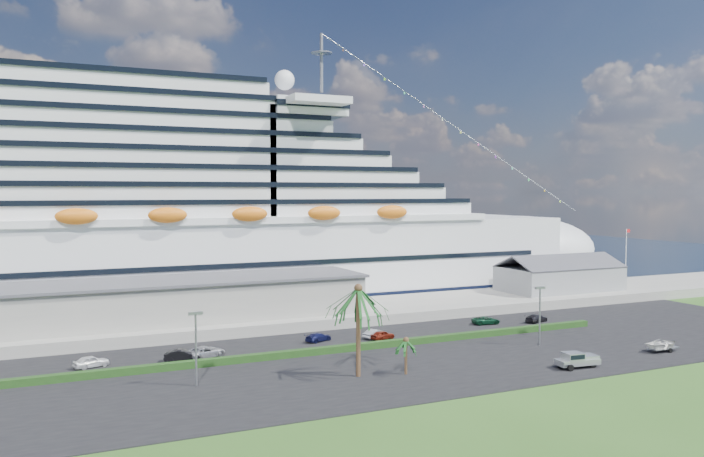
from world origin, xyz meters
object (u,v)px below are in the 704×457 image
cruise_ship (166,218)px  parked_car_3 (318,337)px  boat_trailer (663,344)px  pickup_truck (577,359)px

cruise_ship → parked_car_3: cruise_ship is taller
boat_trailer → pickup_truck: bearing=-174.4°
parked_car_3 → boat_trailer: bearing=-145.2°
cruise_ship → boat_trailer: (54.08, -66.05, -15.51)m
pickup_truck → boat_trailer: 16.71m
boat_trailer → parked_car_3: bearing=147.4°
pickup_truck → boat_trailer: bearing=5.6°
cruise_ship → parked_car_3: bearing=-70.6°
parked_car_3 → boat_trailer: 47.18m
pickup_truck → boat_trailer: (16.63, 1.63, -0.00)m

